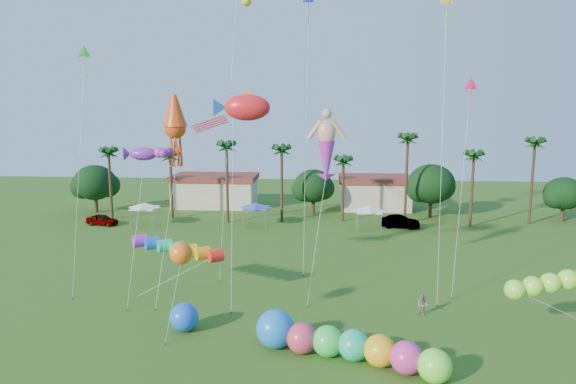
# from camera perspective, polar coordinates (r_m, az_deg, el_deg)

# --- Properties ---
(ground) EXTENTS (160.00, 160.00, 0.00)m
(ground) POSITION_cam_1_polar(r_m,az_deg,el_deg) (29.98, -1.48, -20.54)
(ground) COLOR #285116
(ground) RESTS_ON ground
(tree_line) EXTENTS (69.46, 8.91, 11.00)m
(tree_line) POSITION_cam_1_polar(r_m,az_deg,el_deg) (70.65, 4.89, 0.72)
(tree_line) COLOR #3A2819
(tree_line) RESTS_ON ground
(buildings_row) EXTENTS (35.00, 7.00, 4.00)m
(buildings_row) POSITION_cam_1_polar(r_m,az_deg,el_deg) (77.14, -0.14, -0.21)
(buildings_row) COLOR beige
(buildings_row) RESTS_ON ground
(tent_row) EXTENTS (31.00, 4.00, 0.60)m
(tent_row) POSITION_cam_1_polar(r_m,az_deg,el_deg) (63.94, -3.66, -1.58)
(tent_row) COLOR white
(tent_row) RESTS_ON ground
(car_a) EXTENTS (4.34, 2.44, 1.39)m
(car_a) POSITION_cam_1_polar(r_m,az_deg,el_deg) (69.80, -19.95, -2.92)
(car_a) COLOR #4C4C54
(car_a) RESTS_ON ground
(car_b) EXTENTS (4.94, 2.24, 1.57)m
(car_b) POSITION_cam_1_polar(r_m,az_deg,el_deg) (65.60, 12.36, -3.25)
(car_b) COLOR #4C4C54
(car_b) RESTS_ON ground
(spectator_b) EXTENTS (0.95, 0.89, 1.56)m
(spectator_b) POSITION_cam_1_polar(r_m,az_deg,el_deg) (39.28, 14.71, -12.06)
(spectator_b) COLOR gray
(spectator_b) RESTS_ON ground
(caterpillar_inflatable) EXTENTS (11.65, 6.03, 2.44)m
(caterpillar_inflatable) POSITION_cam_1_polar(r_m,az_deg,el_deg) (32.04, 5.92, -16.44)
(caterpillar_inflatable) COLOR #D6385E
(caterpillar_inflatable) RESTS_ON ground
(blue_ball) EXTENTS (1.95, 1.95, 1.95)m
(blue_ball) POSITION_cam_1_polar(r_m,az_deg,el_deg) (36.25, -11.48, -13.48)
(blue_ball) COLOR blue
(blue_ball) RESTS_ON ground
(rainbow_tube) EXTENTS (8.37, 3.89, 4.12)m
(rainbow_tube) POSITION_cam_1_polar(r_m,az_deg,el_deg) (40.78, -10.66, -6.91)
(rainbow_tube) COLOR red
(rainbow_tube) RESTS_ON ground
(green_worm) EXTENTS (10.79, 2.31, 4.04)m
(green_worm) POSITION_cam_1_polar(r_m,az_deg,el_deg) (36.94, 23.88, -9.90)
(green_worm) COLOR #9AFA37
(green_worm) RESTS_ON ground
(orange_ball_kite) EXTENTS (2.09, 1.70, 6.71)m
(orange_ball_kite) POSITION_cam_1_polar(r_m,az_deg,el_deg) (32.79, -11.79, -6.68)
(orange_ball_kite) COLOR orange
(orange_ball_kite) RESTS_ON ground
(merman_kite) EXTENTS (2.61, 5.30, 14.33)m
(merman_kite) POSITION_cam_1_polar(r_m,az_deg,el_deg) (41.31, 4.29, 4.70)
(merman_kite) COLOR #E0977F
(merman_kite) RESTS_ON ground
(fish_kite) EXTENTS (5.66, 6.04, 16.04)m
(fish_kite) POSITION_cam_1_polar(r_m,az_deg,el_deg) (40.01, -4.56, 9.33)
(fish_kite) COLOR red
(fish_kite) RESTS_ON ground
(squid_kite) EXTENTS (2.57, 6.22, 16.06)m
(squid_kite) POSITION_cam_1_polar(r_m,az_deg,el_deg) (42.04, -12.43, 6.95)
(squid_kite) COLOR #E24612
(squid_kite) RESTS_ON ground
(lobster_kite) EXTENTS (4.21, 5.57, 12.08)m
(lobster_kite) POSITION_cam_1_polar(r_m,az_deg,el_deg) (41.85, -15.75, 4.10)
(lobster_kite) COLOR purple
(lobster_kite) RESTS_ON ground
(delta_kite_red) EXTENTS (2.41, 4.54, 17.35)m
(delta_kite_red) POSITION_cam_1_polar(r_m,az_deg,el_deg) (45.19, 19.64, 10.83)
(delta_kite_red) COLOR #E41954
(delta_kite_red) RESTS_ON ground
(delta_kite_yellow) EXTENTS (1.29, 3.93, 23.66)m
(delta_kite_yellow) POSITION_cam_1_polar(r_m,az_deg,el_deg) (42.94, 17.21, 19.31)
(delta_kite_yellow) COLOR yellow
(delta_kite_yellow) RESTS_ON ground
(delta_kite_green) EXTENTS (1.18, 3.99, 19.79)m
(delta_kite_green) POSITION_cam_1_polar(r_m,az_deg,el_deg) (44.99, -21.72, 13.74)
(delta_kite_green) COLOR #34DD44
(delta_kite_green) RESTS_ON ground
(delta_kite_blue) EXTENTS (1.29, 3.90, 25.07)m
(delta_kite_blue) POSITION_cam_1_polar(r_m,az_deg,el_deg) (48.34, 2.28, 20.19)
(delta_kite_blue) COLOR #1A27EA
(delta_kite_blue) RESTS_ON ground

